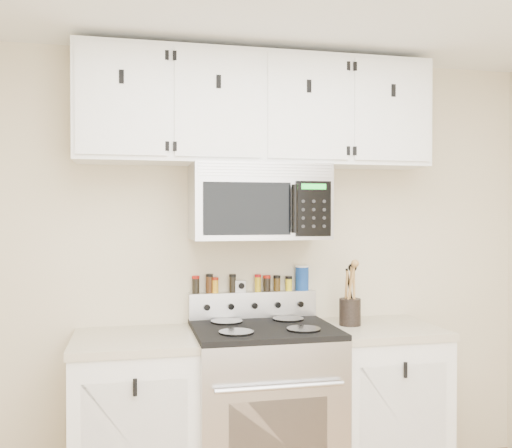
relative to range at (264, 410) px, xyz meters
The scene contains 17 objects.
back_wall 0.83m from the range, 90.00° to the left, with size 3.50×0.01×2.50m, color beige.
range is the anchor object (origin of this frame).
base_cabinet_left 0.69m from the range, behind, with size 0.64×0.62×0.92m.
base_cabinet_right 0.69m from the range, ahead, with size 0.64×0.62×0.92m.
microwave 1.15m from the range, 89.77° to the left, with size 0.76×0.44×0.42m.
upper_cabinets 1.67m from the range, 90.00° to the left, with size 2.00×0.35×0.62m.
utensil_crock 0.74m from the range, ahead, with size 0.12×0.12×0.36m.
kitchen_timer 0.71m from the range, 104.48° to the left, with size 0.06×0.05×0.07m, color silver.
salt_canister 0.80m from the range, 42.82° to the left, with size 0.08×0.08×0.15m.
spice_jar_0 0.80m from the range, 140.21° to the left, with size 0.04×0.04×0.10m.
spice_jar_1 0.77m from the range, 132.54° to the left, with size 0.04×0.04×0.11m.
spice_jar_2 0.75m from the range, 128.62° to the left, with size 0.04×0.04×0.09m.
spice_jar_3 0.73m from the range, 113.25° to the left, with size 0.04×0.04×0.11m.
spice_jar_4 0.72m from the range, 83.76° to the left, with size 0.04×0.04×0.10m.
spice_jar_5 0.72m from the range, 72.98° to the left, with size 0.04×0.04×0.10m.
spice_jar_6 0.73m from the range, 62.26° to the left, with size 0.04×0.04×0.09m.
spice_jar_7 0.75m from the range, 51.90° to the left, with size 0.04×0.04×0.09m.
Camera 1 is at (-0.71, -1.58, 1.56)m, focal length 40.00 mm.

